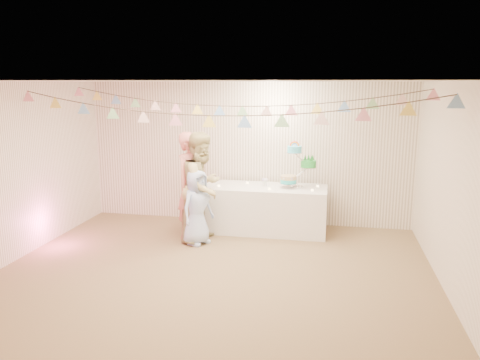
% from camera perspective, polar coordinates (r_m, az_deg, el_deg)
% --- Properties ---
extents(floor, '(6.00, 6.00, 0.00)m').
position_cam_1_polar(floor, '(6.64, -3.08, -11.09)').
color(floor, brown).
rests_on(floor, ground).
extents(ceiling, '(6.00, 6.00, 0.00)m').
position_cam_1_polar(ceiling, '(6.12, -3.35, 11.94)').
color(ceiling, silver).
rests_on(ceiling, ground).
extents(back_wall, '(6.00, 6.00, 0.00)m').
position_cam_1_polar(back_wall, '(8.66, 0.87, 3.28)').
color(back_wall, white).
rests_on(back_wall, ground).
extents(front_wall, '(6.00, 6.00, 0.00)m').
position_cam_1_polar(front_wall, '(3.97, -12.22, -7.36)').
color(front_wall, white).
rests_on(front_wall, ground).
extents(left_wall, '(5.00, 5.00, 0.00)m').
position_cam_1_polar(left_wall, '(7.57, -25.81, 0.85)').
color(left_wall, white).
rests_on(left_wall, ground).
extents(right_wall, '(5.00, 5.00, 0.00)m').
position_cam_1_polar(right_wall, '(6.24, 24.54, -1.14)').
color(right_wall, white).
rests_on(right_wall, ground).
extents(table, '(2.14, 0.86, 0.80)m').
position_cam_1_polar(table, '(8.27, 3.07, -3.52)').
color(table, white).
rests_on(table, floor).
extents(cake_stand, '(0.67, 0.39, 0.75)m').
position_cam_1_polar(cake_stand, '(8.10, 7.03, 1.33)').
color(cake_stand, silver).
rests_on(cake_stand, table).
extents(cake_bottom, '(0.31, 0.31, 0.15)m').
position_cam_1_polar(cake_bottom, '(8.11, 5.89, -0.70)').
color(cake_bottom, '#2BCACC').
rests_on(cake_bottom, cake_stand).
extents(cake_middle, '(0.27, 0.27, 0.22)m').
position_cam_1_polar(cake_middle, '(8.18, 8.33, 1.27)').
color(cake_middle, green).
rests_on(cake_middle, cake_stand).
extents(cake_top_tier, '(0.25, 0.25, 0.19)m').
position_cam_1_polar(cake_top_tier, '(8.03, 6.63, 3.08)').
color(cake_top_tier, '#4DD1F2').
rests_on(cake_top_tier, cake_stand).
extents(platter, '(0.35, 0.35, 0.02)m').
position_cam_1_polar(platter, '(8.24, -1.27, -0.99)').
color(platter, white).
rests_on(platter, table).
extents(posy, '(0.13, 0.13, 0.14)m').
position_cam_1_polar(posy, '(8.21, 3.04, -0.59)').
color(posy, white).
rests_on(posy, table).
extents(person_adult_a, '(0.64, 0.76, 1.79)m').
position_cam_1_polar(person_adult_a, '(7.87, -5.94, -0.64)').
color(person_adult_a, '#CE736B').
rests_on(person_adult_a, floor).
extents(person_adult_b, '(0.93, 1.05, 1.81)m').
position_cam_1_polar(person_adult_b, '(7.70, -4.60, -0.83)').
color(person_adult_b, tan).
rests_on(person_adult_b, floor).
extents(person_child, '(0.64, 0.71, 1.23)m').
position_cam_1_polar(person_child, '(7.58, -5.25, -3.31)').
color(person_child, '#B4CDFF').
rests_on(person_child, floor).
extents(bunting_back, '(5.60, 1.10, 0.40)m').
position_cam_1_polar(bunting_back, '(7.20, -1.12, 9.94)').
color(bunting_back, pink).
rests_on(bunting_back, ceiling).
extents(bunting_front, '(5.60, 0.90, 0.36)m').
position_cam_1_polar(bunting_front, '(5.93, -3.81, 9.24)').
color(bunting_front, '#72A5E5').
rests_on(bunting_front, ceiling).
extents(tealight_0, '(0.04, 0.04, 0.03)m').
position_cam_1_polar(tealight_0, '(8.17, -2.61, -0.69)').
color(tealight_0, '#FFD88C').
rests_on(tealight_0, table).
extents(tealight_1, '(0.04, 0.04, 0.03)m').
position_cam_1_polar(tealight_1, '(8.39, 0.91, -0.34)').
color(tealight_1, '#FFD88C').
rests_on(tealight_1, table).
extents(tealight_2, '(0.04, 0.04, 0.03)m').
position_cam_1_polar(tealight_2, '(7.94, 3.59, -1.07)').
color(tealight_2, '#FFD88C').
rests_on(tealight_2, table).
extents(tealight_3, '(0.04, 0.04, 0.03)m').
position_cam_1_polar(tealight_3, '(8.34, 5.69, -0.48)').
color(tealight_3, '#FFD88C').
rests_on(tealight_3, table).
extents(tealight_4, '(0.04, 0.04, 0.03)m').
position_cam_1_polar(tealight_4, '(7.92, 8.80, -1.22)').
color(tealight_4, '#FFD88C').
rests_on(tealight_4, table).
extents(tealight_5, '(0.04, 0.04, 0.03)m').
position_cam_1_polar(tealight_5, '(8.24, 9.46, -0.74)').
color(tealight_5, '#FFD88C').
rests_on(tealight_5, table).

